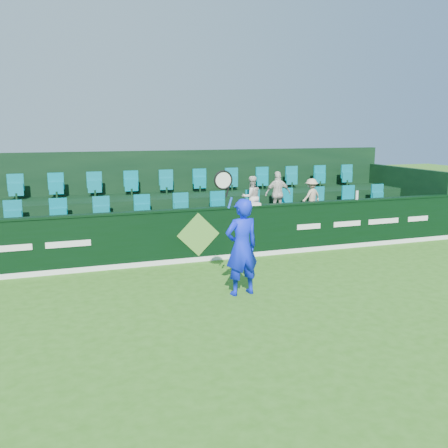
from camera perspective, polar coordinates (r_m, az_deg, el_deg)
name	(u,v)px	position (r m, az deg, el deg)	size (l,w,h in m)	color
ground	(260,316)	(9.12, 4.10, -10.43)	(60.00, 60.00, 0.00)	#306A19
sponsor_hoarding	(197,235)	(12.55, -3.09, -1.23)	(16.00, 0.25, 1.35)	black
stand_tier_front	(186,236)	(13.64, -4.38, -1.43)	(16.00, 2.00, 0.80)	black
stand_tier_back	(170,216)	(15.40, -6.22, 0.92)	(16.00, 1.80, 1.30)	black
stand_rear	(166,196)	(15.74, -6.63, 3.21)	(16.00, 4.10, 2.60)	black
seat_row_front	(182,209)	(13.89, -4.85, 1.73)	(13.50, 0.50, 0.60)	#07707D
seat_row_back	(167,184)	(15.56, -6.54, 4.55)	(13.50, 0.50, 0.60)	#07707D
tennis_player	(242,247)	(9.95, 2.01, -2.59)	(1.04, 0.56, 2.58)	#0E22F2
spectator_left	(251,197)	(14.09, 3.16, 3.09)	(0.58, 0.45, 1.19)	silver
spectator_middle	(278,194)	(14.42, 6.18, 3.44)	(0.76, 0.32, 1.30)	silver
spectator_right	(311,196)	(14.93, 9.93, 3.12)	(0.68, 0.39, 1.05)	#C7B18C
towel	(252,204)	(12.90, 3.19, 2.30)	(0.41, 0.27, 0.06)	silver
drinks_bottle	(357,195)	(14.39, 14.95, 3.21)	(0.08, 0.08, 0.25)	silver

